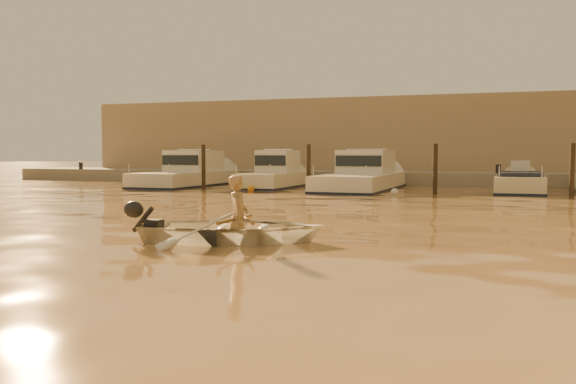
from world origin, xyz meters
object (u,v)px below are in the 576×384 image
at_px(moored_boat_0, 187,173).
at_px(moored_boat_2, 362,175).
at_px(dinghy, 233,229).
at_px(moored_boat_1, 274,174).
at_px(moored_boat_3, 520,187).
at_px(waterfront_building, 467,140).
at_px(person, 238,217).

bearing_deg(moored_boat_0, moored_boat_2, 0.00).
relative_size(dinghy, moored_boat_2, 0.38).
xyz_separation_m(moored_boat_0, moored_boat_1, (4.62, 0.00, 0.00)).
distance_m(moored_boat_0, moored_boat_3, 15.55).
bearing_deg(moored_boat_3, waterfront_building, 105.20).
height_order(person, moored_boat_0, moored_boat_0).
bearing_deg(moored_boat_0, moored_boat_3, 0.00).
bearing_deg(person, moored_boat_0, 14.05).
relative_size(dinghy, moored_boat_0, 0.42).
bearing_deg(moored_boat_0, moored_boat_1, 0.00).
bearing_deg(moored_boat_1, moored_boat_0, 180.00).
xyz_separation_m(moored_boat_0, moored_boat_2, (8.87, 0.00, 0.00)).
bearing_deg(waterfront_building, moored_boat_0, -138.79).
height_order(moored_boat_0, moored_boat_3, moored_boat_0).
distance_m(dinghy, moored_boat_1, 18.36).
xyz_separation_m(dinghy, waterfront_building, (2.03, 28.38, 2.17)).
distance_m(moored_boat_1, moored_boat_3, 10.93).
relative_size(moored_boat_1, moored_boat_3, 1.08).
relative_size(moored_boat_0, moored_boat_2, 0.91).
xyz_separation_m(moored_boat_2, moored_boat_3, (6.68, 0.00, -0.40)).
xyz_separation_m(dinghy, moored_boat_1, (-5.91, 17.38, 0.39)).
bearing_deg(moored_boat_3, moored_boat_1, 180.00).
height_order(dinghy, moored_boat_2, moored_boat_2).
xyz_separation_m(moored_boat_2, waterfront_building, (3.69, 11.00, 1.77)).
height_order(dinghy, moored_boat_1, moored_boat_1).
bearing_deg(dinghy, moored_boat_0, 13.78).
height_order(moored_boat_2, waterfront_building, waterfront_building).
height_order(moored_boat_1, waterfront_building, waterfront_building).
xyz_separation_m(person, waterfront_building, (1.93, 28.35, 1.93)).
height_order(dinghy, moored_boat_3, moored_boat_3).
distance_m(person, moored_boat_0, 20.35).
height_order(moored_boat_0, moored_boat_1, same).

